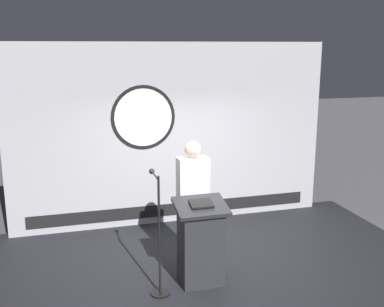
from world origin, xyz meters
name	(u,v)px	position (x,y,z in m)	size (l,w,h in m)	color
ground_plane	(205,288)	(0.00, 0.00, 0.00)	(40.00, 40.00, 0.00)	#4C4C51
stage_platform	(205,278)	(0.00, 0.00, 0.15)	(6.40, 4.00, 0.30)	black
banner_display	(172,135)	(-0.01, 1.85, 1.79)	(5.32, 0.12, 3.00)	#9E9EA3
podium	(201,243)	(-0.17, -0.34, 0.83)	(0.64, 0.50, 1.09)	#26262B
speaker_person	(193,203)	(-0.14, 0.14, 1.19)	(0.40, 0.26, 1.73)	black
microphone_stand	(159,252)	(-0.72, -0.43, 0.83)	(0.24, 0.55, 1.49)	black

